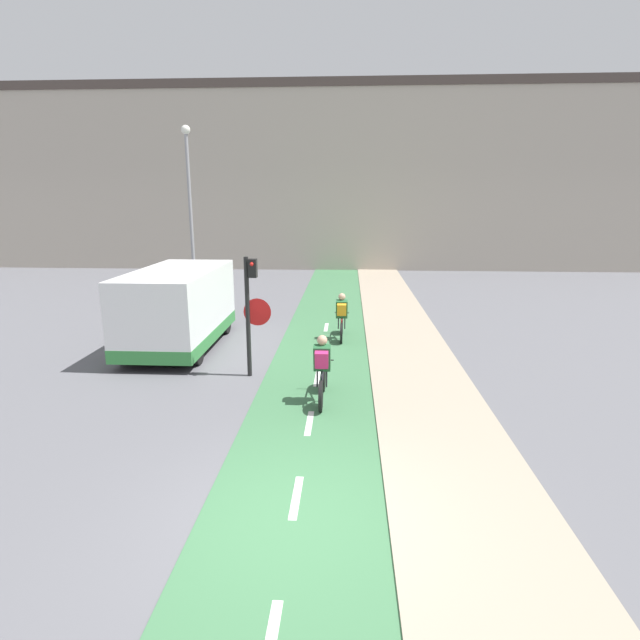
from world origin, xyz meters
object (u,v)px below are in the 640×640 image
object	(u,v)px
van	(179,309)
street_lamp_far	(190,198)
traffic_light_pole	(251,303)
cyclist_far	(342,317)
cyclist_near	(322,370)

from	to	relation	value
van	street_lamp_far	bearing A→B (deg)	103.22
traffic_light_pole	cyclist_far	size ratio (longest dim) A/B	1.73
cyclist_near	van	size ratio (longest dim) A/B	0.37
street_lamp_far	cyclist_near	world-z (taller)	street_lamp_far
traffic_light_pole	van	distance (m)	3.60
street_lamp_far	cyclist_far	distance (m)	9.09
traffic_light_pole	van	size ratio (longest dim) A/B	0.61
traffic_light_pole	cyclist_far	bearing A→B (deg)	58.25
cyclist_near	cyclist_far	size ratio (longest dim) A/B	1.04
cyclist_far	van	distance (m)	4.91
street_lamp_far	van	size ratio (longest dim) A/B	1.46
traffic_light_pole	street_lamp_far	size ratio (longest dim) A/B	0.42
cyclist_far	van	xyz separation A→B (m)	(-4.77, -1.10, 0.44)
cyclist_near	traffic_light_pole	bearing A→B (deg)	139.83
cyclist_near	van	distance (m)	5.90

